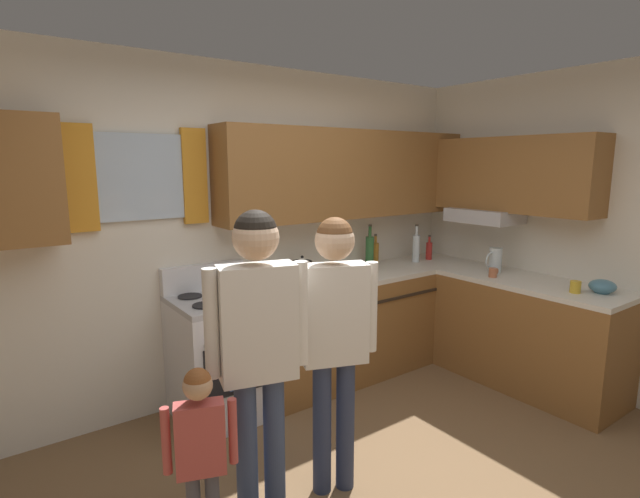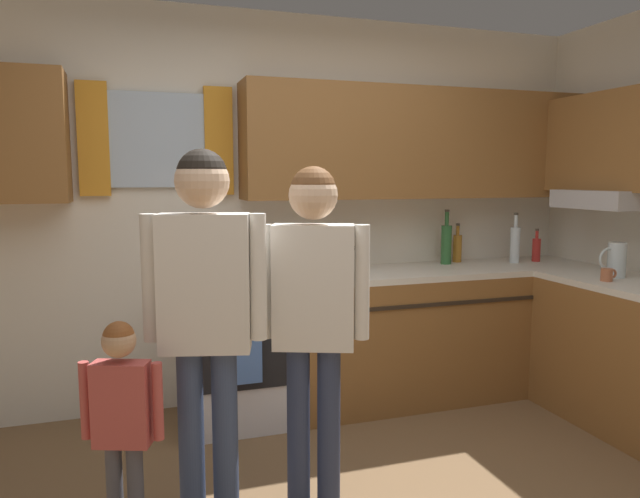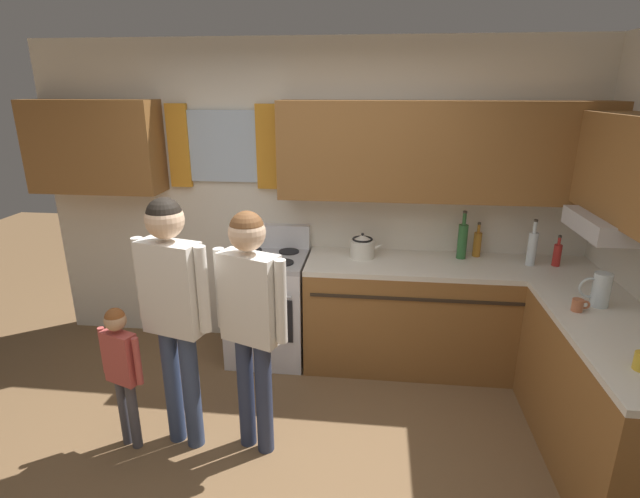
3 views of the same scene
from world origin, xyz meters
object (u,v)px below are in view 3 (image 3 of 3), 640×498
adult_in_plaid (251,307)px  bottle_sauce_red (557,254)px  cup_terracotta (578,305)px  small_child (121,362)px  water_pitcher (600,290)px  stove_oven (269,305)px  bottle_wine_green (462,240)px  stovetop_kettle (362,246)px  bottle_tall_clear (532,248)px  bottle_oil_amber (477,243)px  adult_holding_child (173,297)px

adult_in_plaid → bottle_sauce_red: bearing=29.5°
cup_terracotta → adult_in_plaid: (-1.98, -0.37, 0.05)m
cup_terracotta → small_child: cup_terracotta is taller
water_pitcher → adult_in_plaid: (-2.13, -0.46, -0.02)m
water_pitcher → adult_in_plaid: adult_in_plaid is taller
stove_oven → cup_terracotta: stove_oven is taller
bottle_wine_green → stovetop_kettle: (-0.80, -0.07, -0.06)m
bottle_tall_clear → small_child: 3.05m
bottle_tall_clear → water_pitcher: (0.21, -0.73, -0.03)m
stove_oven → adult_in_plaid: size_ratio=0.70×
bottle_sauce_red → adult_in_plaid: bearing=-150.5°
stove_oven → bottle_oil_amber: (1.71, 0.21, 0.54)m
cup_terracotta → adult_holding_child: bearing=-171.3°
bottle_wine_green → bottle_oil_amber: bearing=26.5°
bottle_oil_amber → cup_terracotta: bearing=-66.5°
bottle_tall_clear → bottle_wine_green: bearing=168.8°
adult_holding_child → stovetop_kettle: bearing=48.5°
stovetop_kettle → bottle_sauce_red: bearing=-1.0°
stove_oven → adult_in_plaid: bearing=-82.1°
cup_terracotta → water_pitcher: size_ratio=0.49×
stove_oven → water_pitcher: bearing=-16.7°
water_pitcher → small_child: water_pitcher is taller
stove_oven → water_pitcher: size_ratio=5.00×
bottle_tall_clear → stovetop_kettle: bottle_tall_clear is taller
cup_terracotta → bottle_wine_green: bearing=121.3°
bottle_oil_amber → bottle_sauce_red: 0.60m
cup_terracotta → adult_in_plaid: bearing=-169.5°
stovetop_kettle → adult_holding_child: size_ratio=0.17×
bottle_sauce_red → adult_holding_child: adult_holding_child is taller
bottle_tall_clear → small_child: bottle_tall_clear is taller
bottle_wine_green → bottle_oil_amber: 0.15m
bottle_tall_clear → water_pitcher: size_ratio=1.67×
bottle_oil_amber → adult_in_plaid: adult_in_plaid is taller
stove_oven → bottle_wine_green: bottle_wine_green is taller
bottle_tall_clear → bottle_sauce_red: 0.20m
bottle_tall_clear → bottle_oil_amber: (-0.38, 0.17, -0.03)m
stove_oven → bottle_sauce_red: bottle_sauce_red is taller
bottle_wine_green → stovetop_kettle: 0.80m
bottle_wine_green → adult_holding_child: size_ratio=0.24×
stovetop_kettle → water_pitcher: 1.70m
bottle_tall_clear → small_child: size_ratio=0.38×
stovetop_kettle → small_child: stovetop_kettle is taller
bottle_tall_clear → bottle_sauce_red: (0.19, 0.01, -0.05)m
stovetop_kettle → adult_holding_child: adult_holding_child is taller
small_child → adult_in_plaid: bearing=5.6°
bottle_sauce_red → water_pitcher: (0.01, -0.74, 0.02)m
bottle_wine_green → stovetop_kettle: size_ratio=1.44×
bottle_sauce_red → adult_in_plaid: 2.44m
bottle_wine_green → water_pitcher: 1.10m
stove_oven → bottle_tall_clear: 2.16m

